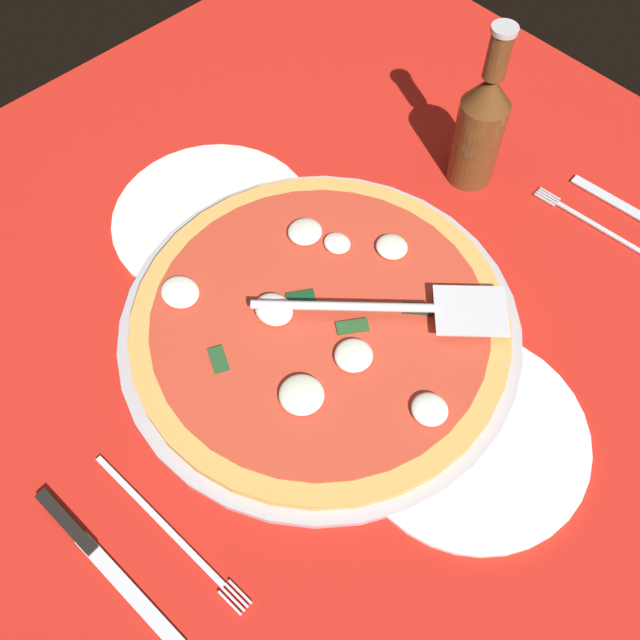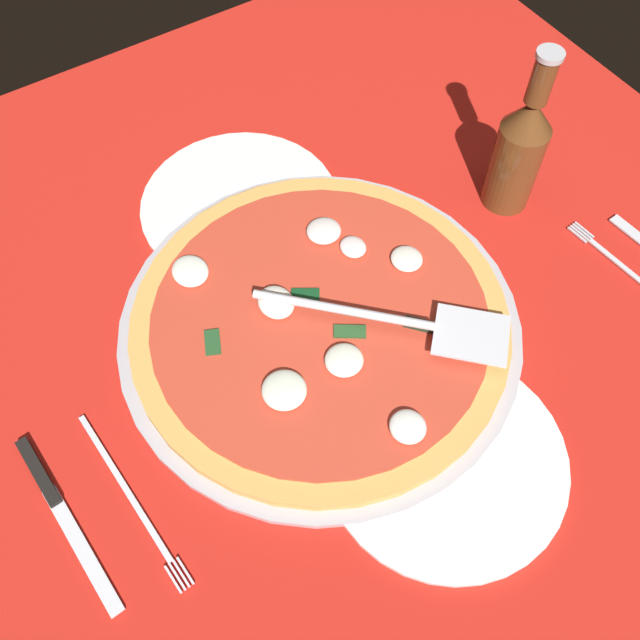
{
  "view_description": "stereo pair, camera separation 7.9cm",
  "coord_description": "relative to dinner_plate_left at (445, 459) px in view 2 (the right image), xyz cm",
  "views": [
    {
      "loc": [
        -33.05,
        33.95,
        69.23
      ],
      "look_at": [
        -2.78,
        5.14,
        2.24
      ],
      "focal_mm": 39.78,
      "sensor_mm": 36.0,
      "label": 1
    },
    {
      "loc": [
        -37.93,
        27.75,
        69.23
      ],
      "look_at": [
        -2.78,
        5.14,
        2.24
      ],
      "focal_mm": 39.78,
      "sensor_mm": 36.0,
      "label": 2
    }
  ],
  "objects": [
    {
      "name": "pizza",
      "position": [
        20.09,
        2.29,
        1.56
      ],
      "size": [
        42.48,
        42.48,
        2.87
      ],
      "color": "#E2A34E",
      "rests_on": "pizza_pan"
    },
    {
      "name": "beer_bottle",
      "position": [
        23.81,
        -28.18,
        8.39
      ],
      "size": [
        6.0,
        6.0,
        22.51
      ],
      "color": "brown",
      "rests_on": "ground_plane"
    },
    {
      "name": "place_setting_far",
      "position": [
        15.06,
        31.96,
        -0.15
      ],
      "size": [
        22.23,
        14.95,
        1.4
      ],
      "rotation": [
        0.0,
        0.0,
        3.21
      ],
      "color": "white",
      "rests_on": "ground_plane"
    },
    {
      "name": "dinner_plate_right",
      "position": [
        41.08,
        0.91,
        0.0
      ],
      "size": [
        25.09,
        25.09,
        1.0
      ],
      "primitive_type": "cylinder",
      "color": "white",
      "rests_on": "ground_plane"
    },
    {
      "name": "pizza_server",
      "position": [
        14.3,
        -4.04,
        3.96
      ],
      "size": [
        22.43,
        22.43,
        1.0
      ],
      "rotation": [
        0.0,
        0.0,
        3.93
      ],
      "color": "silver",
      "rests_on": "pizza"
    },
    {
      "name": "ground_plane",
      "position": [
        22.87,
        -2.88,
        -0.9
      ],
      "size": [
        109.36,
        109.36,
        0.8
      ],
      "primitive_type": "cube",
      "color": "red"
    },
    {
      "name": "pizza_pan",
      "position": [
        20.09,
        2.25,
        0.12
      ],
      "size": [
        45.41,
        45.41,
        1.24
      ],
      "primitive_type": "cylinder",
      "color": "#B3B0B9",
      "rests_on": "ground_plane"
    },
    {
      "name": "dinner_plate_left",
      "position": [
        0.0,
        0.0,
        0.0
      ],
      "size": [
        24.94,
        24.94,
        1.0
      ],
      "primitive_type": "cylinder",
      "color": "white",
      "rests_on": "ground_plane"
    }
  ]
}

